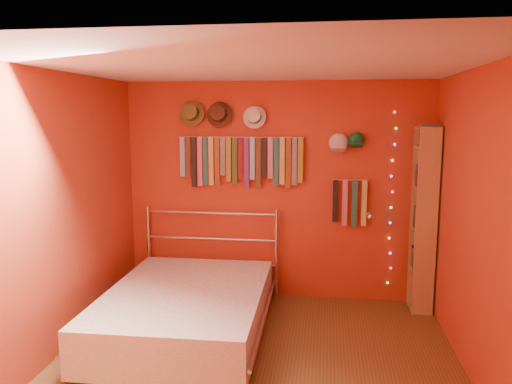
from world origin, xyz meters
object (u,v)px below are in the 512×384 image
at_px(tie_rack, 241,159).
at_px(bed, 186,310).
at_px(bookshelf, 428,219).
at_px(reading_lamp, 370,216).

height_order(tie_rack, bed, tie_rack).
bearing_deg(bed, bookshelf, 20.82).
bearing_deg(bed, reading_lamp, 26.84).
distance_m(tie_rack, bed, 1.81).
height_order(bookshelf, bed, bookshelf).
distance_m(reading_lamp, bookshelf, 0.61).
relative_size(tie_rack, bed, 0.67).
bearing_deg(reading_lamp, tie_rack, 173.34).
bearing_deg(reading_lamp, bookshelf, 1.40).
height_order(reading_lamp, bed, reading_lamp).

